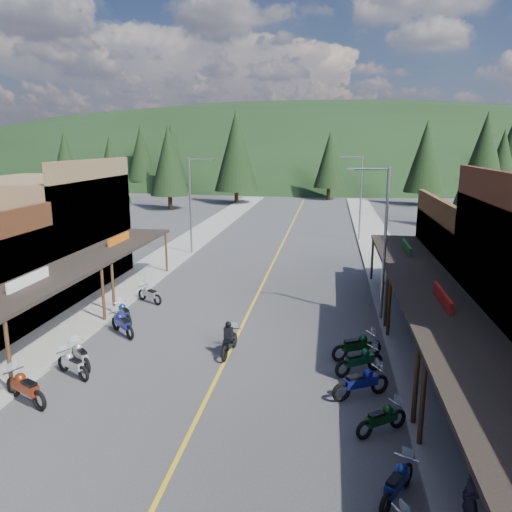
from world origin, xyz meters
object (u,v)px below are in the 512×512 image
at_px(bike_west_6, 25,386).
at_px(pine_10, 169,161).
at_px(shop_west_3, 43,234).
at_px(bike_east_5, 397,481).
at_px(bike_east_6, 382,418).
at_px(bike_west_7, 73,363).
at_px(rider_on_bike, 229,341).
at_px(streetlight_2, 382,237).
at_px(pine_1, 172,154).
at_px(pine_9, 502,167).
at_px(bike_east_7, 361,381).
at_px(pine_11, 484,162).
at_px(bike_west_9, 122,323).
at_px(streetlight_3, 359,194).
at_px(pine_3, 330,160).
at_px(streetlight_1, 192,202).
at_px(pine_2, 236,151).
at_px(shop_east_3, 498,264).
at_px(pine_8, 111,170).
at_px(pine_4, 426,156).
at_px(bike_east_9, 357,345).
at_px(pine_7, 141,153).
at_px(pine_0, 65,159).
at_px(pedestrian_east_b, 389,270).
at_px(bike_east_8, 359,359).
at_px(bike_west_10, 124,312).
at_px(bike_west_11, 150,293).
at_px(pedestrian_east_a, 471,499).
at_px(bike_west_8, 81,354).

bearing_deg(bike_west_6, pine_10, 39.40).
height_order(shop_west_3, pine_10, pine_10).
bearing_deg(bike_east_5, bike_east_6, 120.29).
height_order(bike_west_7, rider_on_bike, rider_on_bike).
distance_m(streetlight_2, pine_1, 69.35).
bearing_deg(pine_9, bike_east_7, -112.03).
relative_size(pine_11, bike_west_9, 5.62).
bearing_deg(bike_west_9, pine_10, 57.09).
bearing_deg(streetlight_3, bike_east_5, -91.18).
bearing_deg(streetlight_2, bike_west_9, -162.44).
xyz_separation_m(pine_1, pine_3, (28.00, -4.00, -0.75)).
bearing_deg(streetlight_1, pine_2, 94.84).
bearing_deg(rider_on_bike, shop_west_3, 152.51).
height_order(pine_10, pine_11, pine_11).
height_order(shop_east_3, pine_9, pine_9).
xyz_separation_m(pine_8, bike_west_7, (16.28, -40.47, -5.40)).
bearing_deg(pine_4, bike_west_9, -112.82).
bearing_deg(bike_east_9, pine_7, 179.60).
distance_m(streetlight_3, pine_0, 56.86).
relative_size(streetlight_2, pine_0, 0.73).
xyz_separation_m(shop_west_3, bike_west_7, (8.07, -11.77, -2.94)).
bearing_deg(pine_3, streetlight_2, -87.09).
xyz_separation_m(streetlight_3, bike_east_7, (-1.36, -30.50, -3.81)).
relative_size(pine_7, pine_10, 1.08).
distance_m(pine_2, pine_11, 36.06).
xyz_separation_m(pine_0, pine_2, (30.00, -4.00, 1.51)).
distance_m(pine_7, rider_on_bike, 80.41).
xyz_separation_m(pine_7, pine_9, (56.00, -31.00, -0.86)).
distance_m(bike_west_9, bike_east_6, 13.52).
height_order(pine_3, pedestrian_east_b, pine_3).
relative_size(pine_7, bike_east_8, 5.66).
bearing_deg(pine_4, pine_7, 162.26).
bearing_deg(pine_2, streetlight_2, -71.27).
relative_size(pine_9, bike_west_10, 5.22).
xyz_separation_m(shop_west_3, bike_east_5, (19.99, -17.20, -2.94)).
xyz_separation_m(pine_7, pine_10, (14.00, -26.00, -0.45)).
xyz_separation_m(streetlight_3, bike_west_10, (-13.10, -24.35, -3.87)).
bearing_deg(bike_west_6, pine_1, 40.57).
height_order(bike_west_6, bike_east_5, bike_west_6).
height_order(pine_7, rider_on_bike, pine_7).
bearing_deg(rider_on_bike, bike_east_8, -6.21).
xyz_separation_m(bike_west_9, bike_west_11, (-0.47, 5.04, -0.05)).
height_order(rider_on_bike, pedestrian_east_a, pedestrian_east_a).
bearing_deg(pedestrian_east_a, pine_8, -162.25).
bearing_deg(streetlight_2, pedestrian_east_a, -86.84).
distance_m(streetlight_1, pine_0, 51.93).
bearing_deg(bike_west_9, bike_east_9, -53.98).
bearing_deg(pine_2, bike_east_6, -75.15).
distance_m(pine_9, bike_west_8, 53.97).
bearing_deg(pedestrian_east_b, bike_east_9, 62.96).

